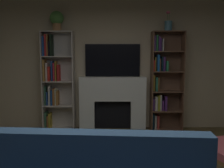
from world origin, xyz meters
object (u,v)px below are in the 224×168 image
at_px(potted_plant, 56,20).
at_px(bookshelf_right, 162,82).
at_px(tv, 112,60).
at_px(vase_with_flowers, 167,25).
at_px(fireplace, 112,102).
at_px(bookshelf_left, 54,80).

bearing_deg(potted_plant, bookshelf_right, 0.92).
distance_m(tv, vase_with_flowers, 1.33).
bearing_deg(fireplace, vase_with_flowers, -1.61).
height_order(fireplace, potted_plant, potted_plant).
bearing_deg(bookshelf_left, potted_plant, -30.82).
xyz_separation_m(tv, bookshelf_left, (-1.20, -0.07, -0.40)).
relative_size(bookshelf_right, vase_with_flowers, 5.11).
relative_size(tv, bookshelf_left, 0.56).
bearing_deg(fireplace, bookshelf_right, 0.20).
bearing_deg(vase_with_flowers, tv, 173.88).
bearing_deg(bookshelf_left, bookshelf_right, -0.32).
bearing_deg(vase_with_flowers, potted_plant, 179.99).
relative_size(potted_plant, vase_with_flowers, 1.00).
bearing_deg(fireplace, tv, 90.00).
xyz_separation_m(fireplace, potted_plant, (-1.12, -0.03, 1.68)).
bearing_deg(bookshelf_left, vase_with_flowers, -1.17).
bearing_deg(tv, vase_with_flowers, -6.12).
xyz_separation_m(bookshelf_right, potted_plant, (-2.17, -0.03, 1.26)).
height_order(fireplace, bookshelf_right, bookshelf_right).
height_order(fireplace, tv, tv).
bearing_deg(tv, bookshelf_left, -176.53).
bearing_deg(bookshelf_right, tv, 175.32).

